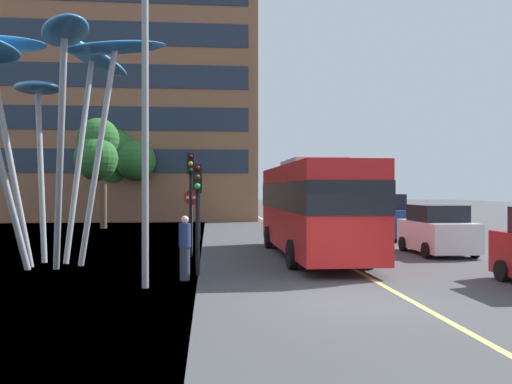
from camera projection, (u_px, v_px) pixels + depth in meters
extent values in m
cube|color=#424244|center=(349.00, 302.00, 12.17)|extent=(120.00, 240.00, 0.10)
cube|color=#E0D666|center=(407.00, 299.00, 12.29)|extent=(0.16, 144.00, 0.01)
cube|color=red|center=(312.00, 207.00, 19.87)|extent=(2.68, 10.47, 3.13)
cube|color=black|center=(312.00, 196.00, 19.87)|extent=(2.71, 10.57, 1.00)
cube|color=yellow|center=(290.00, 177.00, 24.99)|extent=(1.40, 0.12, 0.36)
cube|color=#B2B2B7|center=(312.00, 163.00, 19.86)|extent=(1.96, 3.68, 0.24)
cylinder|color=black|center=(325.00, 237.00, 23.22)|extent=(0.29, 0.96, 0.96)
cylinder|color=black|center=(268.00, 237.00, 22.96)|extent=(0.29, 0.96, 0.96)
cylinder|color=black|center=(368.00, 253.00, 17.15)|extent=(0.29, 0.96, 0.96)
cylinder|color=black|center=(292.00, 254.00, 16.89)|extent=(0.29, 0.96, 0.96)
cylinder|color=#9EA0A5|center=(98.00, 156.00, 17.77)|extent=(1.35, 0.35, 7.49)
ellipsoid|color=#388EDB|center=(115.00, 48.00, 17.87)|extent=(3.62, 1.86, 0.65)
cylinder|color=#9EA0A5|center=(80.00, 157.00, 18.80)|extent=(0.86, 1.68, 7.60)
ellipsoid|color=#4CA3E5|center=(92.00, 57.00, 19.51)|extent=(3.10, 4.44, 1.18)
cylinder|color=#9EA0A5|center=(41.00, 174.00, 18.69)|extent=(0.73, 0.99, 6.33)
ellipsoid|color=#4299E0|center=(38.00, 88.00, 19.01)|extent=(2.95, 3.43, 0.71)
cylinder|color=#9EA0A5|center=(9.00, 157.00, 17.11)|extent=(1.50, 0.47, 7.36)
cylinder|color=#9EA0A5|center=(0.00, 163.00, 16.03)|extent=(1.45, 1.60, 6.85)
cylinder|color=#9EA0A5|center=(60.00, 158.00, 15.92)|extent=(1.07, 2.27, 7.17)
ellipsoid|color=#388EDB|center=(64.00, 32.00, 14.94)|extent=(2.58, 3.98, 0.59)
cylinder|color=black|center=(198.00, 220.00, 15.72)|extent=(0.12, 0.12, 3.35)
cube|color=black|center=(197.00, 177.00, 15.58)|extent=(0.28, 0.24, 0.80)
sphere|color=#390706|center=(197.00, 168.00, 15.45)|extent=(0.18, 0.18, 0.18)
sphere|color=#3A2707|center=(197.00, 177.00, 15.45)|extent=(0.18, 0.18, 0.18)
sphere|color=green|center=(197.00, 186.00, 15.45)|extent=(0.18, 0.18, 0.18)
cylinder|color=black|center=(191.00, 205.00, 20.04)|extent=(0.12, 0.12, 3.97)
cube|color=black|center=(191.00, 164.00, 19.89)|extent=(0.28, 0.24, 0.80)
sphere|color=#390706|center=(191.00, 157.00, 19.76)|extent=(0.18, 0.18, 0.18)
sphere|color=orange|center=(191.00, 164.00, 19.76)|extent=(0.18, 0.18, 0.18)
sphere|color=black|center=(191.00, 170.00, 19.76)|extent=(0.18, 0.18, 0.18)
cylinder|color=black|center=(199.00, 209.00, 26.54)|extent=(0.12, 0.12, 3.21)
cube|color=black|center=(199.00, 185.00, 26.39)|extent=(0.28, 0.24, 0.80)
sphere|color=#390706|center=(199.00, 180.00, 26.26)|extent=(0.18, 0.18, 0.18)
sphere|color=orange|center=(199.00, 185.00, 26.26)|extent=(0.18, 0.18, 0.18)
sphere|color=black|center=(199.00, 190.00, 26.26)|extent=(0.18, 0.18, 0.18)
cylinder|color=black|center=(502.00, 271.00, 14.63)|extent=(0.20, 0.60, 0.60)
cube|color=silver|center=(437.00, 235.00, 20.82)|extent=(1.90, 3.80, 1.14)
cube|color=black|center=(437.00, 213.00, 20.81)|extent=(1.75, 2.09, 0.66)
cylinder|color=black|center=(447.00, 243.00, 22.08)|extent=(0.20, 0.60, 0.60)
cylinder|color=black|center=(403.00, 244.00, 21.91)|extent=(0.20, 0.60, 0.60)
cylinder|color=black|center=(475.00, 250.00, 19.73)|extent=(0.20, 0.60, 0.60)
cylinder|color=black|center=(426.00, 250.00, 19.56)|extent=(0.20, 0.60, 0.60)
cube|color=navy|center=(384.00, 222.00, 27.60)|extent=(1.72, 4.38, 1.37)
cube|color=black|center=(384.00, 202.00, 27.60)|extent=(1.58, 2.41, 0.80)
cylinder|color=black|center=(391.00, 231.00, 29.03)|extent=(0.20, 0.60, 0.60)
cylinder|color=black|center=(361.00, 231.00, 28.88)|extent=(0.20, 0.60, 0.60)
cylinder|color=black|center=(409.00, 235.00, 26.33)|extent=(0.20, 0.60, 0.60)
cylinder|color=black|center=(376.00, 235.00, 26.17)|extent=(0.20, 0.60, 0.60)
cylinder|color=gray|center=(145.00, 124.00, 13.65)|extent=(0.18, 0.18, 8.63)
cylinder|color=brown|center=(104.00, 206.00, 34.72)|extent=(0.44, 0.44, 2.95)
sphere|color=#286028|center=(96.00, 158.00, 35.01)|extent=(2.90, 2.90, 2.90)
sphere|color=#286028|center=(98.00, 139.00, 35.65)|extent=(2.82, 2.82, 2.82)
sphere|color=#286028|center=(97.00, 161.00, 34.99)|extent=(2.67, 2.67, 2.67)
cylinder|color=brown|center=(125.00, 203.00, 41.39)|extent=(0.34, 0.34, 3.09)
sphere|color=#2D6B2D|center=(115.00, 171.00, 41.93)|extent=(2.96, 2.96, 2.96)
sphere|color=#2D6B2D|center=(114.00, 150.00, 40.83)|extent=(3.32, 3.32, 3.32)
sphere|color=#2D6B2D|center=(136.00, 161.00, 40.36)|extent=(3.14, 3.14, 3.14)
sphere|color=#2D6B2D|center=(133.00, 150.00, 42.15)|extent=(2.54, 2.54, 2.54)
cylinder|color=#2D3342|center=(185.00, 264.00, 14.83)|extent=(0.29, 0.29, 0.94)
cylinder|color=navy|center=(185.00, 235.00, 14.83)|extent=(0.34, 0.34, 0.68)
sphere|color=beige|center=(185.00, 220.00, 14.82)|extent=(0.22, 0.22, 0.22)
cylinder|color=gray|center=(192.00, 223.00, 20.13)|extent=(0.08, 0.08, 2.58)
cylinder|color=red|center=(192.00, 197.00, 20.10)|extent=(0.60, 0.03, 0.60)
cube|color=white|center=(192.00, 197.00, 20.07)|extent=(0.40, 0.04, 0.11)
cube|color=brown|center=(107.00, 72.00, 47.81)|extent=(26.54, 14.31, 26.80)
cube|color=#1E2838|center=(89.00, 161.00, 40.70)|extent=(24.95, 0.08, 1.88)
cube|color=#1E2838|center=(89.00, 118.00, 40.69)|extent=(24.95, 0.08, 1.88)
cube|color=#1E2838|center=(89.00, 75.00, 40.67)|extent=(24.95, 0.08, 1.88)
cube|color=#1E2838|center=(89.00, 32.00, 40.66)|extent=(24.95, 0.08, 1.88)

